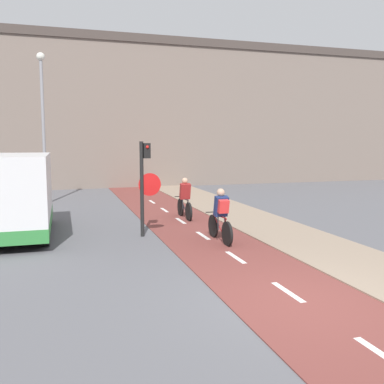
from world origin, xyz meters
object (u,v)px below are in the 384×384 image
object	(u,v)px
cyclist_far	(185,200)
van	(13,197)
cyclist_near	(221,217)
traffic_light_pole	(145,178)
street_lamp_far	(43,112)

from	to	relation	value
cyclist_far	van	size ratio (longest dim) A/B	0.39
van	cyclist_near	bearing A→B (deg)	-23.47
traffic_light_pole	cyclist_far	world-z (taller)	traffic_light_pole
cyclist_far	van	bearing A→B (deg)	-166.22
van	traffic_light_pole	bearing A→B (deg)	-16.15
traffic_light_pole	van	size ratio (longest dim) A/B	0.61
traffic_light_pole	van	world-z (taller)	traffic_light_pole
street_lamp_far	traffic_light_pole	bearing A→B (deg)	-68.93
traffic_light_pole	cyclist_near	xyz separation A→B (m)	(1.87, -1.35, -1.03)
street_lamp_far	cyclist_far	bearing A→B (deg)	-47.68
cyclist_far	van	distance (m)	5.83
cyclist_near	van	world-z (taller)	van
traffic_light_pole	street_lamp_far	xyz separation A→B (m)	(-3.05, 7.91, 2.33)
cyclist_near	van	bearing A→B (deg)	156.53
cyclist_near	van	xyz separation A→B (m)	(-5.59, 2.43, 0.48)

